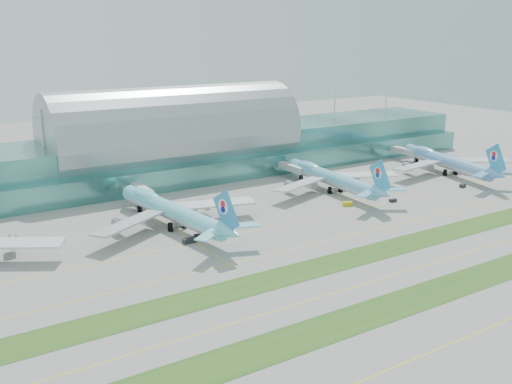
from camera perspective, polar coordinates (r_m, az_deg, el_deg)
ground at (r=176.94m, az=9.60°, el=-6.86°), size 700.00×700.00×0.00m
terminal at (r=278.08m, az=-8.15°, el=4.49°), size 340.00×69.10×36.00m
grass_strip_near at (r=159.12m, az=16.38°, el=-9.94°), size 420.00×12.00×0.08m
grass_strip_far at (r=178.30m, az=9.17°, el=-6.65°), size 420.00×12.00×0.08m
taxiline_a at (r=148.36m, az=22.25°, el=-12.47°), size 420.00×0.35×0.01m
taxiline_b at (r=167.69m, az=12.80°, el=-8.34°), size 420.00×0.35×0.01m
taxiline_c at (r=189.69m, az=5.99°, el=-5.16°), size 420.00×0.35×0.01m
taxiline_d at (r=206.34m, az=2.22°, el=-3.35°), size 420.00×0.35×0.01m
airliner_b at (r=205.57m, az=-8.55°, el=-1.73°), size 65.58×75.02×20.67m
airliner_c at (r=252.24m, az=7.39°, el=1.52°), size 64.63×73.45×20.21m
airliner_d at (r=297.02m, az=18.42°, el=3.02°), size 65.46×75.39×20.95m
gse_c at (r=190.38m, az=-6.68°, el=-4.84°), size 4.44×2.26×1.67m
gse_d at (r=193.82m, az=-5.70°, el=-4.45°), size 3.62×2.47×1.57m
gse_e at (r=232.16m, az=9.15°, el=-1.17°), size 4.29×2.93×1.62m
gse_f at (r=241.22m, az=13.53°, el=-0.81°), size 3.19×1.87×1.29m
gse_g at (r=273.64m, az=19.96°, el=0.63°), size 4.31×3.00×1.54m
gse_h at (r=297.82m, az=20.45°, el=1.71°), size 3.18×1.63×1.19m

